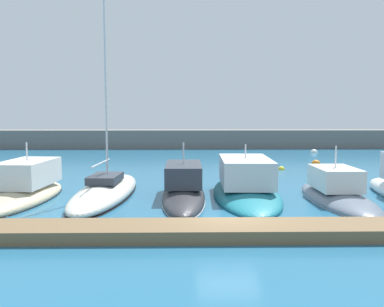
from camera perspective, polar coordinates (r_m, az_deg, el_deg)
name	(u,v)px	position (r m, az deg, el deg)	size (l,w,h in m)	color
ground_plane	(228,225)	(16.58, 5.10, -9.93)	(120.00, 120.00, 0.00)	#236084
dock_pier	(233,230)	(15.07, 5.72, -10.62)	(24.74, 1.96, 0.46)	brown
breakwater_seawall	(198,139)	(52.01, 0.91, 2.07)	(108.00, 3.69, 2.28)	slate
motorboat_sand_nearest	(23,190)	(22.72, -22.48, -4.75)	(3.43, 8.56, 3.31)	beige
sailboat_ivory_second	(106,191)	(22.32, -11.88, -5.14)	(3.23, 10.53, 18.91)	silver
motorboat_charcoal_third	(184,190)	(21.58, -1.19, -5.06)	(2.25, 9.16, 3.27)	#2D2D33
motorboat_teal_fourth	(245,186)	(22.44, 7.45, -4.44)	(3.78, 10.40, 3.20)	#19707F
motorboat_slate_fifth	(336,194)	(22.15, 19.48, -5.33)	(2.71, 8.56, 3.13)	slate
mooring_buoy_yellow	(281,170)	(32.91, 12.34, -2.20)	(0.53, 0.53, 0.53)	yellow
mooring_buoy_orange	(316,164)	(37.13, 16.88, -1.43)	(0.76, 0.76, 0.76)	orange
mooring_buoy_white	(314,153)	(47.56, 16.63, 0.10)	(0.78, 0.78, 0.78)	white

